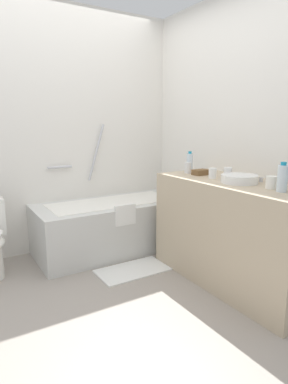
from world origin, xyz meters
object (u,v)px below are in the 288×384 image
(water_bottle_0, at_px, (190,162))
(sink_faucet, at_px, (254,178))
(water_bottle_2, at_px, (282,178))
(amenity_basket, at_px, (201,172))
(drinking_glass_2, at_px, (213,173))
(drinking_glass_0, at_px, (188,168))
(bathtub, at_px, (113,224))
(drinking_glass_3, at_px, (228,173))
(sink_basin, at_px, (239,179))
(drinking_glass_1, at_px, (271,182))
(bath_mat, at_px, (133,270))

(water_bottle_0, bearing_deg, sink_faucet, -79.86)
(water_bottle_0, xyz_separation_m, water_bottle_2, (-0.07, -1.08, 0.00))
(water_bottle_2, distance_m, amenity_basket, 0.87)
(drinking_glass_2, bearing_deg, drinking_glass_0, 88.10)
(bathtub, height_order, water_bottle_0, bathtub)
(water_bottle_0, height_order, amenity_basket, water_bottle_0)
(bathtub, xyz_separation_m, drinking_glass_3, (0.58, -1.07, 0.64))
(water_bottle_2, distance_m, drinking_glass_2, 0.68)
(water_bottle_0, relative_size, drinking_glass_2, 2.25)
(bathtub, distance_m, amenity_basket, 1.13)
(water_bottle_2, bearing_deg, bathtub, 106.76)
(bathtub, distance_m, drinking_glass_3, 1.38)
(sink_basin, distance_m, drinking_glass_2, 0.28)
(water_bottle_2, bearing_deg, sink_basin, 87.53)
(drinking_glass_3, distance_m, amenity_basket, 0.29)
(sink_basin, relative_size, drinking_glass_1, 3.19)
(sink_basin, distance_m, amenity_basket, 0.47)
(water_bottle_0, bearing_deg, water_bottle_2, -93.56)
(bathtub, distance_m, bath_mat, 0.65)
(bathtub, bearing_deg, sink_faucet, -61.33)
(drinking_glass_3, bearing_deg, drinking_glass_1, -95.33)
(sink_basin, relative_size, drinking_glass_2, 3.25)
(water_bottle_2, height_order, drinking_glass_2, water_bottle_2)
(drinking_glass_1, bearing_deg, drinking_glass_0, 92.13)
(bathtub, relative_size, drinking_glass_0, 15.73)
(bathtub, bearing_deg, drinking_glass_3, -61.70)
(bathtub, bearing_deg, water_bottle_0, -45.46)
(sink_basin, xyz_separation_m, drinking_glass_0, (-0.02, 0.62, 0.02))
(sink_basin, bearing_deg, drinking_glass_1, -86.67)
(sink_basin, relative_size, drinking_glass_0, 2.82)
(water_bottle_2, relative_size, drinking_glass_0, 2.02)
(water_bottle_2, height_order, drinking_glass_1, water_bottle_2)
(bathtub, xyz_separation_m, drinking_glass_2, (0.49, -0.98, 0.64))
(bath_mat, bearing_deg, sink_basin, -48.58)
(drinking_glass_1, xyz_separation_m, bath_mat, (-0.61, 0.96, -0.92))
(sink_faucet, bearing_deg, water_bottle_0, 100.14)
(bathtub, bearing_deg, drinking_glass_1, -70.98)
(sink_faucet, distance_m, bath_mat, 1.37)
(drinking_glass_3, bearing_deg, water_bottle_2, -97.59)
(drinking_glass_2, relative_size, drinking_glass_3, 0.91)
(sink_faucet, distance_m, drinking_glass_3, 0.22)
(sink_basin, distance_m, water_bottle_2, 0.40)
(drinking_glass_3, bearing_deg, sink_basin, -107.98)
(sink_faucet, bearing_deg, sink_basin, 180.00)
(drinking_glass_0, height_order, bath_mat, drinking_glass_0)
(drinking_glass_0, bearing_deg, sink_faucet, -73.13)
(sink_faucet, bearing_deg, water_bottle_2, -115.45)
(water_bottle_2, xyz_separation_m, drinking_glass_3, (0.08, 0.58, -0.05))
(water_bottle_2, bearing_deg, drinking_glass_0, 90.01)
(water_bottle_0, bearing_deg, drinking_glass_1, -91.97)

